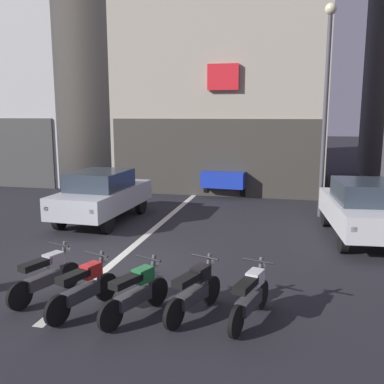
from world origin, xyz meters
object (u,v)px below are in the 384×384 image
at_px(car_white_parked_kerbside, 364,208).
at_px(motorcycle_white_row_rightmost, 250,296).
at_px(car_blue_down_street, 232,171).
at_px(motorcycle_green_row_centre, 136,292).
at_px(motorcycle_black_row_right_mid, 194,290).
at_px(street_lamp, 326,91).
at_px(car_silver_crossing_near, 102,194).
at_px(motorcycle_red_row_left_mid, 84,287).
at_px(motorcycle_silver_row_leftmost, 46,275).

relative_size(car_white_parked_kerbside, motorcycle_white_row_rightmost, 2.61).
distance_m(car_white_parked_kerbside, car_blue_down_street, 8.18).
bearing_deg(car_white_parked_kerbside, motorcycle_white_row_rightmost, -115.26).
bearing_deg(car_white_parked_kerbside, motorcycle_green_row_centre, -127.98).
bearing_deg(motorcycle_black_row_right_mid, motorcycle_white_row_rightmost, -0.81).
distance_m(car_white_parked_kerbside, street_lamp, 4.23).
height_order(car_silver_crossing_near, car_blue_down_street, same).
xyz_separation_m(car_blue_down_street, street_lamp, (3.53, -4.28, 3.24)).
bearing_deg(motorcycle_black_row_right_mid, car_silver_crossing_near, 126.68).
height_order(car_white_parked_kerbside, motorcycle_green_row_centre, car_white_parked_kerbside).
bearing_deg(car_silver_crossing_near, motorcycle_red_row_left_mid, -68.51).
relative_size(street_lamp, motorcycle_black_row_right_mid, 4.28).
distance_m(motorcycle_red_row_left_mid, motorcycle_black_row_right_mid, 1.93).
relative_size(motorcycle_green_row_centre, motorcycle_white_row_rightmost, 0.96).
bearing_deg(car_blue_down_street, motorcycle_black_row_right_mid, -85.41).
distance_m(car_white_parked_kerbside, motorcycle_green_row_centre, 7.29).
xyz_separation_m(car_silver_crossing_near, motorcycle_white_row_rightmost, (5.24, -5.77, -0.43)).
relative_size(car_white_parked_kerbside, motorcycle_silver_row_leftmost, 2.64).
height_order(motorcycle_black_row_right_mid, motorcycle_white_row_rightmost, same).
xyz_separation_m(car_silver_crossing_near, motorcycle_silver_row_leftmost, (1.43, -5.67, -0.43)).
bearing_deg(street_lamp, motorcycle_red_row_left_mid, -118.27).
distance_m(car_white_parked_kerbside, motorcycle_silver_row_leftmost, 8.35).
bearing_deg(street_lamp, car_silver_crossing_near, -161.90).
bearing_deg(car_white_parked_kerbside, motorcycle_red_row_left_mid, -133.40).
xyz_separation_m(car_white_parked_kerbside, street_lamp, (-0.98, 2.54, 3.24)).
distance_m(street_lamp, motorcycle_green_row_centre, 9.71).
bearing_deg(motorcycle_red_row_left_mid, car_silver_crossing_near, 111.49).
distance_m(car_blue_down_street, street_lamp, 6.43).
distance_m(car_white_parked_kerbside, motorcycle_red_row_left_mid, 7.92).
relative_size(motorcycle_silver_row_leftmost, motorcycle_white_row_rightmost, 0.99).
bearing_deg(motorcycle_black_row_right_mid, car_blue_down_street, 94.59).
height_order(motorcycle_green_row_centre, motorcycle_white_row_rightmost, same).
xyz_separation_m(street_lamp, motorcycle_black_row_right_mid, (-2.55, -7.99, -3.67)).
relative_size(car_silver_crossing_near, motorcycle_silver_row_leftmost, 2.60).
xyz_separation_m(car_silver_crossing_near, car_blue_down_street, (3.30, 6.52, 0.00)).
xyz_separation_m(car_blue_down_street, motorcycle_white_row_rightmost, (1.93, -12.28, -0.43)).
relative_size(motorcycle_red_row_left_mid, motorcycle_green_row_centre, 1.02).
xyz_separation_m(car_white_parked_kerbside, motorcycle_silver_row_leftmost, (-6.38, -5.36, -0.43)).
bearing_deg(motorcycle_white_row_rightmost, motorcycle_black_row_right_mid, 179.19).
height_order(street_lamp, motorcycle_black_row_right_mid, street_lamp).
distance_m(motorcycle_silver_row_leftmost, motorcycle_white_row_rightmost, 3.81).
distance_m(car_silver_crossing_near, motorcycle_black_row_right_mid, 7.19).
distance_m(motorcycle_silver_row_leftmost, motorcycle_red_row_left_mid, 1.02).
height_order(car_blue_down_street, motorcycle_white_row_rightmost, car_blue_down_street).
bearing_deg(motorcycle_black_row_right_mid, motorcycle_silver_row_leftmost, 178.28).
xyz_separation_m(car_white_parked_kerbside, motorcycle_black_row_right_mid, (-3.53, -5.45, -0.43)).
bearing_deg(car_blue_down_street, car_white_parked_kerbside, -56.51).
bearing_deg(car_blue_down_street, motorcycle_silver_row_leftmost, -98.73).
relative_size(street_lamp, motorcycle_green_row_centre, 4.33).
bearing_deg(motorcycle_green_row_centre, car_white_parked_kerbside, 52.02).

